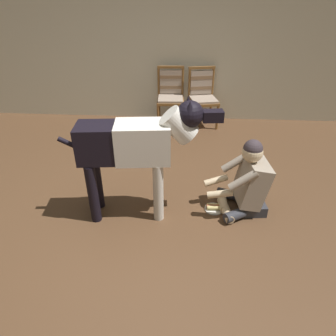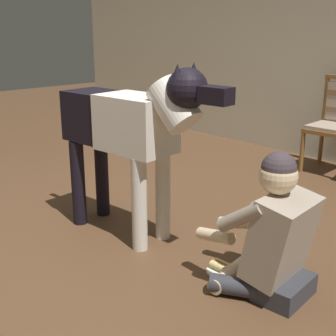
{
  "view_description": "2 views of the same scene",
  "coord_description": "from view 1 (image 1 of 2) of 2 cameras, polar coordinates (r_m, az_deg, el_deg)",
  "views": [
    {
      "loc": [
        0.5,
        -2.29,
        2.1
      ],
      "look_at": [
        0.33,
        0.21,
        0.6
      ],
      "focal_mm": 32.0,
      "sensor_mm": 36.0,
      "label": 1
    },
    {
      "loc": [
        2.5,
        -1.63,
        1.48
      ],
      "look_at": [
        0.37,
        0.31,
        0.58
      ],
      "focal_mm": 49.38,
      "sensor_mm": 36.0,
      "label": 2
    }
  ],
  "objects": [
    {
      "name": "ground_plane",
      "position": [
        3.15,
        -6.45,
        -11.15
      ],
      "size": [
        16.19,
        16.19,
        0.0
      ],
      "primitive_type": "plane",
      "color": "brown"
    },
    {
      "name": "large_dog",
      "position": [
        2.9,
        -6.03,
        4.29
      ],
      "size": [
        1.56,
        0.42,
        1.27
      ],
      "color": "silver",
      "rests_on": "ground"
    },
    {
      "name": "hot_dog_on_plate",
      "position": [
        3.37,
        8.76,
        -7.42
      ],
      "size": [
        0.21,
        0.21,
        0.06
      ],
      "color": "silver",
      "rests_on": "ground"
    },
    {
      "name": "dining_chair_right_of_pair",
      "position": [
        5.36,
        6.56,
        13.81
      ],
      "size": [
        0.55,
        0.55,
        0.98
      ],
      "color": "brown",
      "rests_on": "ground"
    },
    {
      "name": "back_wall",
      "position": [
        5.53,
        -1.5,
        22.57
      ],
      "size": [
        9.35,
        0.1,
        2.6
      ],
      "primitive_type": "cube",
      "color": "beige",
      "rests_on": "ground"
    },
    {
      "name": "person_sitting_on_floor",
      "position": [
        3.27,
        14.77,
        -2.74
      ],
      "size": [
        0.69,
        0.57,
        0.84
      ],
      "color": "#32333A",
      "rests_on": "ground"
    },
    {
      "name": "dining_chair_left_of_pair",
      "position": [
        5.36,
        0.49,
        14.02
      ],
      "size": [
        0.48,
        0.49,
        0.98
      ],
      "color": "brown",
      "rests_on": "ground"
    }
  ]
}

